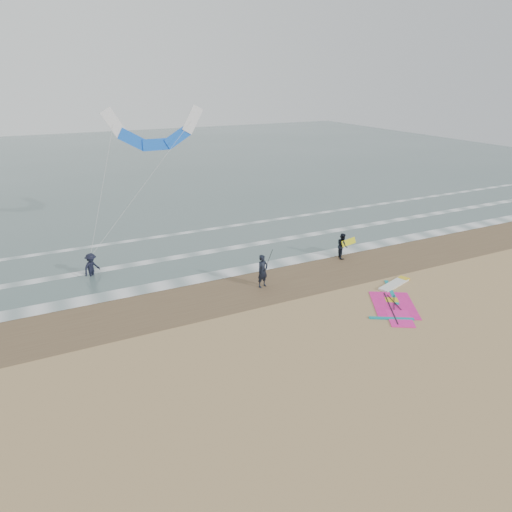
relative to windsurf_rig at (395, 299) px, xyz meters
name	(u,v)px	position (x,y,z in m)	size (l,w,h in m)	color
ground	(341,329)	(-4.31, -1.17, -0.03)	(120.00, 120.00, 0.00)	tan
sea_water	(127,163)	(-4.31, 46.83, -0.02)	(120.00, 80.00, 0.02)	#47605E
wet_sand_band	(278,280)	(-4.31, 4.83, -0.03)	(120.00, 5.00, 0.01)	brown
foam_waterline	(246,255)	(-4.31, 9.27, 0.00)	(120.00, 9.15, 0.02)	white
windsurf_rig	(395,299)	(0.00, 0.00, 0.00)	(5.02, 4.76, 0.12)	white
person_standing	(263,271)	(-5.50, 4.50, 0.91)	(0.69, 0.45, 1.88)	black
person_walking	(342,246)	(1.04, 6.10, 0.79)	(0.80, 0.63, 1.65)	black
person_wading	(91,262)	(-13.78, 10.16, 0.85)	(1.15, 0.66, 1.77)	black
held_pole	(268,263)	(-5.20, 4.50, 1.35)	(0.17, 0.86, 1.82)	black
carried_kiteboard	(349,242)	(1.44, 6.00, 1.02)	(1.30, 0.51, 0.39)	yellow
surf_kite	(155,133)	(-8.35, 14.50, 7.41)	(8.84, 4.47, 8.00)	white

